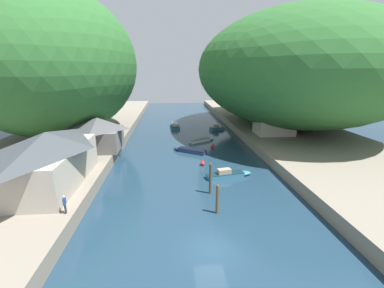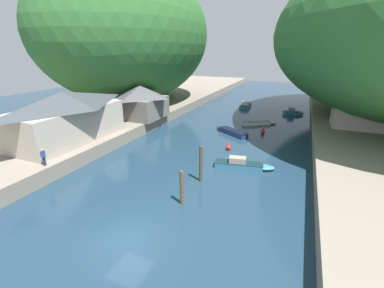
# 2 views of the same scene
# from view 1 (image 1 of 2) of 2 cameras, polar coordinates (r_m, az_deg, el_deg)

# --- Properties ---
(water_surface) EXTENTS (130.00, 130.00, 0.00)m
(water_surface) POSITION_cam_1_polar(r_m,az_deg,el_deg) (48.76, -1.35, -0.08)
(water_surface) COLOR #1E384C
(water_surface) RESTS_ON ground
(left_bank) EXTENTS (22.00, 120.00, 1.57)m
(left_bank) POSITION_cam_1_polar(r_m,az_deg,el_deg) (52.24, -26.75, 0.16)
(left_bank) COLOR gray
(left_bank) RESTS_ON ground
(right_bank) EXTENTS (22.00, 120.00, 1.57)m
(right_bank) POSITION_cam_1_polar(r_m,az_deg,el_deg) (54.70, 22.83, 1.28)
(right_bank) COLOR gray
(right_bank) RESTS_ON ground
(hillside_left) EXTENTS (28.89, 40.45, 26.13)m
(hillside_left) POSITION_cam_1_polar(r_m,az_deg,el_deg) (55.36, -27.94, 15.40)
(hillside_left) COLOR #2D662D
(hillside_left) RESTS_ON left_bank
(hillside_right) EXTENTS (39.96, 55.95, 24.35)m
(hillside_right) POSITION_cam_1_polar(r_m,az_deg,el_deg) (62.06, 21.04, 15.21)
(hillside_right) COLOR #2D662D
(hillside_right) RESTS_ON right_bank
(waterfront_building) EXTENTS (6.85, 13.88, 5.81)m
(waterfront_building) POSITION_cam_1_polar(r_m,az_deg,el_deg) (31.33, -29.21, -2.69)
(waterfront_building) COLOR #B2A899
(waterfront_building) RESTS_ON left_bank
(boathouse_shed) EXTENTS (7.05, 7.28, 5.02)m
(boathouse_shed) POSITION_cam_1_polar(r_m,az_deg,el_deg) (42.46, -20.08, 2.31)
(boathouse_shed) COLOR slate
(boathouse_shed) RESTS_ON left_bank
(right_bank_cottage) EXTENTS (7.39, 5.52, 4.77)m
(right_bank_cottage) POSITION_cam_1_polar(r_m,az_deg,el_deg) (52.17, 17.80, 4.77)
(right_bank_cottage) COLOR #B2A899
(right_bank_cottage) RESTS_ON right_bank
(boat_near_quay) EXTENTS (6.39, 2.51, 1.19)m
(boat_near_quay) POSITION_cam_1_polar(r_m,az_deg,el_deg) (34.36, 8.33, -6.64)
(boat_near_quay) COLOR teal
(boat_near_quay) RESTS_ON water_surface
(boat_white_cruiser) EXTENTS (5.85, 4.51, 0.69)m
(boat_white_cruiser) POSITION_cam_1_polar(r_m,az_deg,el_deg) (44.04, -0.85, -1.39)
(boat_white_cruiser) COLOR navy
(boat_white_cruiser) RESTS_ON water_surface
(boat_navy_launch) EXTENTS (2.34, 6.54, 1.30)m
(boat_navy_launch) POSITION_cam_1_polar(r_m,az_deg,el_deg) (63.60, -3.87, 4.07)
(boat_navy_launch) COLOR teal
(boat_navy_launch) RESTS_ON water_surface
(boat_open_rowboat) EXTENTS (5.62, 4.04, 0.53)m
(boat_open_rowboat) POSITION_cam_1_polar(r_m,az_deg,el_deg) (50.95, 2.44, 0.92)
(boat_open_rowboat) COLOR white
(boat_open_rowboat) RESTS_ON water_surface
(boat_mid_channel) EXTENTS (4.06, 2.41, 1.34)m
(boat_mid_channel) POSITION_cam_1_polar(r_m,az_deg,el_deg) (60.79, 5.76, 3.50)
(boat_mid_channel) COLOR teal
(boat_mid_channel) RESTS_ON water_surface
(mooring_post_nearest) EXTENTS (0.31, 0.31, 3.05)m
(mooring_post_nearest) POSITION_cam_1_polar(r_m,az_deg,el_deg) (25.53, 5.65, -12.05)
(mooring_post_nearest) COLOR brown
(mooring_post_nearest) RESTS_ON water_surface
(mooring_post_second) EXTENTS (0.31, 0.31, 3.64)m
(mooring_post_second) POSITION_cam_1_polar(r_m,az_deg,el_deg) (29.15, 4.11, -7.66)
(mooring_post_second) COLOR #4C3D2D
(mooring_post_second) RESTS_ON water_surface
(channel_buoy_near) EXTENTS (0.65, 0.65, 0.98)m
(channel_buoy_near) POSITION_cam_1_polar(r_m,az_deg,el_deg) (37.93, 2.33, -4.25)
(channel_buoy_near) COLOR red
(channel_buoy_near) RESTS_ON water_surface
(channel_buoy_far) EXTENTS (0.66, 0.66, 0.99)m
(channel_buoy_far) POSITION_cam_1_polar(r_m,az_deg,el_deg) (46.44, 4.58, -0.46)
(channel_buoy_far) COLOR red
(channel_buoy_far) RESTS_ON water_surface
(person_on_quay) EXTENTS (0.27, 0.40, 1.69)m
(person_on_quay) POSITION_cam_1_polar(r_m,az_deg,el_deg) (35.16, -21.19, -3.29)
(person_on_quay) COLOR #282D3D
(person_on_quay) RESTS_ON left_bank
(person_by_boathouse) EXTENTS (0.28, 0.41, 1.69)m
(person_by_boathouse) POSITION_cam_1_polar(r_m,az_deg,el_deg) (25.12, -26.46, -11.69)
(person_by_boathouse) COLOR #282D3D
(person_by_boathouse) RESTS_ON left_bank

